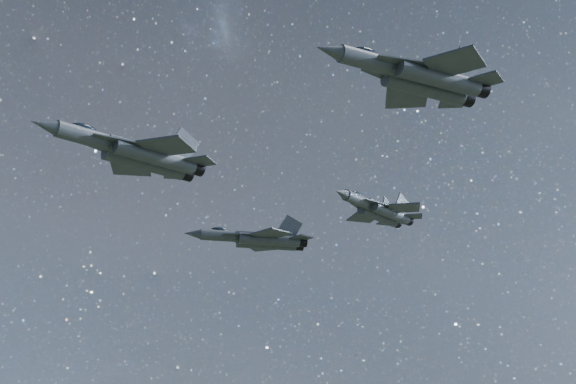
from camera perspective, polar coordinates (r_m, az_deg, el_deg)
jet_lead at (r=72.45m, az=-12.66°, el=3.22°), size 19.53×13.78×4.94m
jet_left at (r=94.05m, az=-2.56°, el=-4.02°), size 17.52×11.52×4.50m
jet_right at (r=59.60m, az=11.00°, el=9.55°), size 17.44×12.04×4.38m
jet_slot at (r=91.00m, az=7.69°, el=-1.54°), size 16.78×11.48×4.21m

